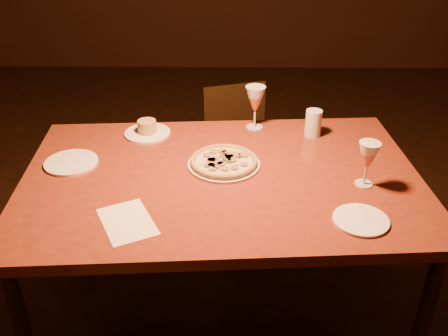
{
  "coord_description": "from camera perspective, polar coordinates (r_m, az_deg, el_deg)",
  "views": [
    {
      "loc": [
        0.14,
        -1.82,
        1.83
      ],
      "look_at": [
        0.11,
        -0.12,
        0.83
      ],
      "focal_mm": 40.0,
      "sensor_mm": 36.0,
      "label": 1
    }
  ],
  "objects": [
    {
      "name": "menu_card",
      "position": [
        1.71,
        -11.0,
        -6.04
      ],
      "size": [
        0.24,
        0.28,
        0.0
      ],
      "primitive_type": "cube",
      "rotation": [
        0.0,
        0.0,
        0.47
      ],
      "color": "white",
      "rests_on": "dining_table"
    },
    {
      "name": "side_plate_near",
      "position": [
        1.74,
        15.38,
        -5.76
      ],
      "size": [
        0.19,
        0.19,
        0.01
      ],
      "primitive_type": "cylinder",
      "color": "white",
      "rests_on": "dining_table"
    },
    {
      "name": "ramekin_saucer",
      "position": [
        2.27,
        -8.76,
        4.34
      ],
      "size": [
        0.2,
        0.2,
        0.07
      ],
      "color": "white",
      "rests_on": "dining_table"
    },
    {
      "name": "wine_glass_right",
      "position": [
        1.91,
        16.02,
        0.44
      ],
      "size": [
        0.08,
        0.08,
        0.18
      ],
      "primitive_type": null,
      "color": "#C46651",
      "rests_on": "dining_table"
    },
    {
      "name": "chair_far",
      "position": [
        2.96,
        1.85,
        2.54
      ],
      "size": [
        0.48,
        0.48,
        0.78
      ],
      "rotation": [
        0.0,
        0.0,
        0.32
      ],
      "color": "black",
      "rests_on": "floor"
    },
    {
      "name": "floor",
      "position": [
        2.58,
        -2.56,
        -14.63
      ],
      "size": [
        7.0,
        7.0,
        0.0
      ],
      "primitive_type": "plane",
      "color": "#331B11",
      "rests_on": "ground"
    },
    {
      "name": "side_plate_left",
      "position": [
        2.1,
        -17.06,
        0.6
      ],
      "size": [
        0.21,
        0.21,
        0.01
      ],
      "primitive_type": "cylinder",
      "color": "white",
      "rests_on": "dining_table"
    },
    {
      "name": "dining_table",
      "position": [
        1.97,
        -0.28,
        -2.6
      ],
      "size": [
        1.6,
        1.09,
        0.82
      ],
      "rotation": [
        0.0,
        0.0,
        0.07
      ],
      "color": "maroon",
      "rests_on": "floor"
    },
    {
      "name": "wine_glass_far",
      "position": [
        2.27,
        3.57,
        6.91
      ],
      "size": [
        0.09,
        0.09,
        0.2
      ],
      "primitive_type": null,
      "color": "#C46651",
      "rests_on": "dining_table"
    },
    {
      "name": "water_tumbler",
      "position": [
        2.24,
        10.16,
        5.06
      ],
      "size": [
        0.07,
        0.07,
        0.12
      ],
      "primitive_type": "cylinder",
      "color": "silver",
      "rests_on": "dining_table"
    },
    {
      "name": "pizza_plate",
      "position": [
        1.99,
        -0.01,
        0.72
      ],
      "size": [
        0.29,
        0.29,
        0.03
      ],
      "color": "white",
      "rests_on": "dining_table"
    }
  ]
}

